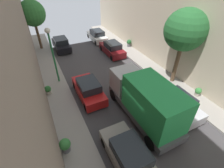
# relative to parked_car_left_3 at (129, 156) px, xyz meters

# --- Properties ---
(ground) EXTENTS (32.00, 32.00, 0.00)m
(ground) POSITION_rel_parked_car_left_3_xyz_m (2.70, 2.44, -0.72)
(ground) COLOR #423F42
(sidewalk_left) EXTENTS (2.00, 44.00, 0.15)m
(sidewalk_left) POSITION_rel_parked_car_left_3_xyz_m (-2.30, 2.44, -0.64)
(sidewalk_left) COLOR gray
(sidewalk_left) RESTS_ON ground
(sidewalk_right) EXTENTS (2.00, 44.00, 0.15)m
(sidewalk_right) POSITION_rel_parked_car_left_3_xyz_m (7.70, 2.44, -0.64)
(sidewalk_right) COLOR gray
(sidewalk_right) RESTS_ON ground
(parked_car_left_3) EXTENTS (1.78, 4.20, 1.57)m
(parked_car_left_3) POSITION_rel_parked_car_left_3_xyz_m (0.00, 0.00, 0.00)
(parked_car_left_3) COLOR gray
(parked_car_left_3) RESTS_ON ground
(parked_car_left_4) EXTENTS (1.78, 4.20, 1.57)m
(parked_car_left_4) POSITION_rel_parked_car_left_3_xyz_m (0.00, 6.57, 0.00)
(parked_car_left_4) COLOR red
(parked_car_left_4) RESTS_ON ground
(parked_car_left_5) EXTENTS (1.78, 4.20, 1.57)m
(parked_car_left_5) POSITION_rel_parked_car_left_3_xyz_m (0.00, 17.31, 0.00)
(parked_car_left_5) COLOR black
(parked_car_left_5) RESTS_ON ground
(parked_car_right_2) EXTENTS (1.78, 4.20, 1.57)m
(parked_car_right_2) POSITION_rel_parked_car_left_3_xyz_m (5.40, 2.04, 0.00)
(parked_car_right_2) COLOR silver
(parked_car_right_2) RESTS_ON ground
(parked_car_right_3) EXTENTS (1.78, 4.20, 1.57)m
(parked_car_right_3) POSITION_rel_parked_car_left_3_xyz_m (5.40, 13.02, 0.00)
(parked_car_right_3) COLOR maroon
(parked_car_right_3) RESTS_ON ground
(parked_car_right_4) EXTENTS (1.78, 4.20, 1.57)m
(parked_car_right_4) POSITION_rel_parked_car_left_3_xyz_m (5.40, 18.09, 0.00)
(parked_car_right_4) COLOR white
(parked_car_right_4) RESTS_ON ground
(delivery_truck) EXTENTS (2.26, 6.60, 3.38)m
(delivery_truck) POSITION_rel_parked_car_left_3_xyz_m (2.70, 2.46, 1.07)
(delivery_truck) COLOR #4C4C51
(delivery_truck) RESTS_ON ground
(street_tree_1) EXTENTS (3.35, 3.35, 6.54)m
(street_tree_1) POSITION_rel_parked_car_left_3_xyz_m (7.90, 5.05, 4.25)
(street_tree_1) COLOR brown
(street_tree_1) RESTS_ON sidewalk_right
(street_tree_2) EXTENTS (3.03, 3.03, 5.92)m
(street_tree_2) POSITION_rel_parked_car_left_3_xyz_m (-2.43, 18.54, 3.80)
(street_tree_2) COLOR brown
(street_tree_2) RESTS_ON sidewalk_left
(potted_plant_0) EXTENTS (0.53, 0.53, 0.76)m
(potted_plant_0) POSITION_rel_parked_car_left_3_xyz_m (8.22, 2.42, -0.15)
(potted_plant_0) COLOR #B2A899
(potted_plant_0) RESTS_ON sidewalk_right
(potted_plant_1) EXTENTS (0.59, 0.59, 0.95)m
(potted_plant_1) POSITION_rel_parked_car_left_3_xyz_m (8.34, 13.88, -0.05)
(potted_plant_1) COLOR slate
(potted_plant_1) RESTS_ON sidewalk_right
(potted_plant_2) EXTENTS (0.55, 0.55, 0.81)m
(potted_plant_2) POSITION_rel_parked_car_left_3_xyz_m (-3.09, 8.20, -0.15)
(potted_plant_2) COLOR #B2A899
(potted_plant_2) RESTS_ON sidewalk_left
(potted_plant_3) EXTENTS (0.68, 0.68, 0.96)m
(potted_plant_3) POSITION_rel_parked_car_left_3_xyz_m (-3.00, 2.22, -0.04)
(potted_plant_3) COLOR slate
(potted_plant_3) RESTS_ON sidewalk_left
(lamp_post) EXTENTS (0.44, 0.44, 5.07)m
(lamp_post) POSITION_rel_parked_car_left_3_xyz_m (-1.90, 9.79, 2.80)
(lamp_post) COLOR #26723F
(lamp_post) RESTS_ON sidewalk_left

